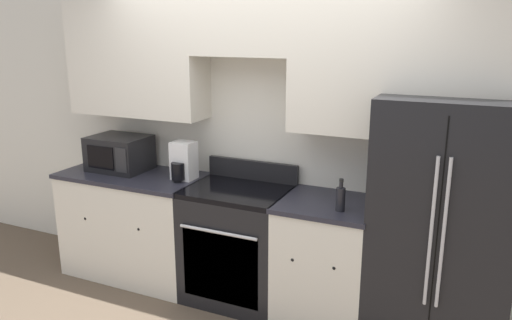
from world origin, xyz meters
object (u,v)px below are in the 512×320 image
oven_range (238,243)px  bottle (341,198)px  microwave (120,153)px  refrigerator (442,224)px

oven_range → bottle: bearing=-9.1°
oven_range → bottle: (0.86, -0.14, 0.55)m
microwave → oven_range: bearing=-2.9°
oven_range → refrigerator: (1.50, 0.07, 0.39)m
microwave → refrigerator: bearing=0.2°
refrigerator → bottle: size_ratio=7.62×
oven_range → bottle: bottle is taller
oven_range → microwave: 1.34m
oven_range → refrigerator: bearing=2.6°
bottle → oven_range: bearing=170.9°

